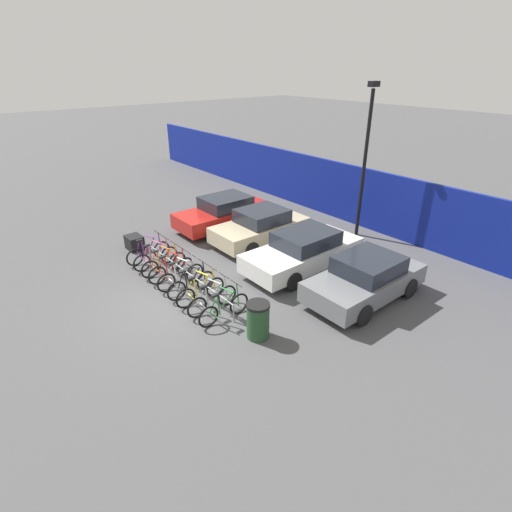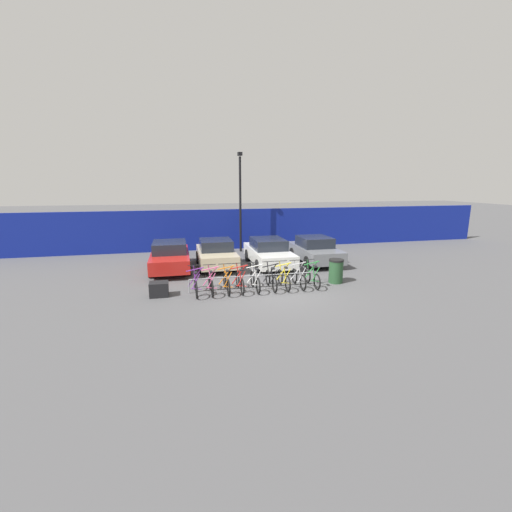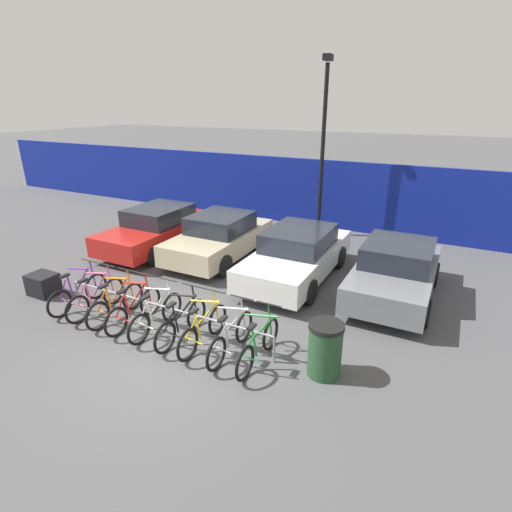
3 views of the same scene
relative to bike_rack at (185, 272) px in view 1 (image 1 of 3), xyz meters
The scene contains 19 objects.
ground_plane 1.10m from the bike_rack, 43.89° to the right, with size 120.00×120.00×0.00m, color #4C4C4F.
hoarding_wall 8.89m from the bike_rack, 85.45° to the left, with size 36.00×0.16×2.57m, color navy.
bike_rack is the anchor object (origin of this frame).
bicycle_purple 2.40m from the bike_rack, behind, with size 0.68×1.71×1.05m.
bicycle_pink 1.82m from the bike_rack, behind, with size 0.68×1.71×1.05m.
bicycle_orange 1.21m from the bike_rack, behind, with size 0.68×1.71×1.05m.
bicycle_red 0.69m from the bike_rack, 167.28° to the right, with size 0.68×1.71×1.05m.
bicycle_white 0.20m from the bike_rack, 104.45° to the right, with size 0.68×1.71×1.05m.
bicycle_black 0.65m from the bike_rack, 13.38° to the right, with size 0.68×1.71×1.05m.
bicycle_yellow 1.18m from the bike_rack, ahead, with size 0.68×1.71×1.05m.
bicycle_silver 1.81m from the bike_rack, ahead, with size 0.68×1.71×1.05m.
bicycle_green 2.40m from the bike_rack, ahead, with size 0.68×1.71×1.05m.
car_red 5.25m from the bike_rack, 130.65° to the left, with size 1.91×4.29×1.40m.
car_beige 4.28m from the bike_rack, 105.19° to the left, with size 1.91×3.93×1.40m.
car_white 4.15m from the bike_rack, 67.72° to the left, with size 1.91×4.45×1.40m.
car_grey 5.69m from the bike_rack, 42.99° to the left, with size 1.91×3.98×1.40m.
lamp_post 8.37m from the bike_rack, 84.00° to the left, with size 0.24×0.44×6.01m.
trash_bin 3.58m from the bike_rack, ahead, with size 0.63×0.63×1.03m.
cargo_crate 3.78m from the bike_rack, behind, with size 0.70×0.56×0.55m, color black.
Camera 1 is at (9.56, -4.76, 6.63)m, focal length 28.00 mm.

